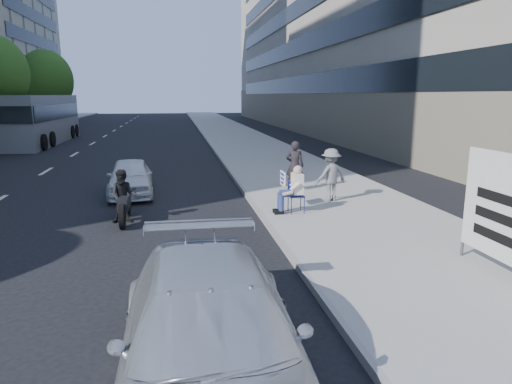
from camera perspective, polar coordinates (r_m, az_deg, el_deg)
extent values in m
plane|color=black|center=(8.02, -3.47, -12.42)|extent=(160.00, 160.00, 0.00)
cube|color=gray|center=(27.87, -0.04, 5.36)|extent=(5.00, 120.00, 0.15)
cube|color=gray|center=(43.62, 15.16, 20.46)|extent=(14.00, 70.00, 20.00)
cylinder|color=#382616|center=(39.47, -29.40, 7.85)|extent=(0.30, 0.30, 2.97)
cylinder|color=#382616|center=(52.90, -24.45, 8.81)|extent=(0.30, 0.30, 2.62)
ellipsoid|color=#265316|center=(52.88, -24.78, 12.56)|extent=(5.40, 5.40, 6.21)
cylinder|color=navy|center=(12.34, 4.44, -1.80)|extent=(0.02, 0.02, 0.45)
cylinder|color=navy|center=(12.44, 6.05, -1.72)|extent=(0.02, 0.02, 0.45)
cylinder|color=navy|center=(12.68, 4.04, -1.42)|extent=(0.02, 0.02, 0.45)
cylinder|color=navy|center=(12.77, 5.61, -1.35)|extent=(0.02, 0.02, 0.45)
cube|color=navy|center=(12.50, 5.06, -0.50)|extent=(0.40, 0.40, 0.03)
cube|color=navy|center=(12.64, 4.85, 0.50)|extent=(0.40, 0.02, 0.40)
cylinder|color=navy|center=(12.33, 4.20, -0.25)|extent=(0.44, 0.17, 0.17)
cylinder|color=navy|center=(12.33, 3.19, -1.33)|extent=(0.14, 0.14, 0.46)
cube|color=black|center=(12.39, 2.90, -2.56)|extent=(0.26, 0.11, 0.10)
cylinder|color=navy|center=(12.52, 3.97, -0.06)|extent=(0.44, 0.17, 0.17)
cylinder|color=navy|center=(12.52, 2.98, -1.13)|extent=(0.14, 0.14, 0.46)
cube|color=black|center=(12.57, 2.70, -2.34)|extent=(0.26, 0.11, 0.10)
cube|color=beige|center=(12.44, 5.17, 1.06)|extent=(0.26, 0.42, 0.56)
sphere|color=tan|center=(12.37, 5.21, 2.74)|extent=(0.23, 0.23, 0.23)
ellipsoid|color=gray|center=(12.37, 5.30, 2.88)|extent=(0.22, 0.24, 0.19)
ellipsoid|color=gray|center=(12.36, 4.84, 2.41)|extent=(0.10, 0.14, 0.13)
cylinder|color=beige|center=(12.18, 4.92, 0.69)|extent=(0.30, 0.10, 0.25)
cylinder|color=tan|center=(12.17, 4.00, -0.17)|extent=(0.29, 0.09, 0.14)
cylinder|color=beige|center=(12.66, 4.56, 1.36)|extent=(0.26, 0.20, 0.32)
cylinder|color=tan|center=(12.78, 3.84, 1.01)|extent=(0.30, 0.21, 0.18)
cube|color=white|center=(12.89, 3.38, 1.70)|extent=(0.03, 0.55, 0.40)
imported|color=slate|center=(13.99, 9.33, 2.13)|extent=(1.15, 0.84, 1.60)
imported|color=black|center=(15.41, 4.87, 3.29)|extent=(0.71, 0.59, 1.67)
cylinder|color=#4C4C4C|center=(9.88, 24.83, -1.18)|extent=(0.06, 0.06, 2.20)
cube|color=black|center=(9.01, 28.34, -0.75)|extent=(0.01, 1.30, 0.18)
cube|color=black|center=(9.09, 28.12, -2.90)|extent=(0.01, 1.30, 0.18)
cube|color=black|center=(9.17, 27.90, -5.02)|extent=(0.01, 1.30, 0.18)
imported|color=silver|center=(5.27, -5.69, -17.56)|extent=(2.06, 4.99, 1.44)
imported|color=white|center=(15.94, -15.43, 1.81)|extent=(1.65, 3.65, 1.21)
cylinder|color=black|center=(11.97, -16.39, -2.98)|extent=(0.13, 0.64, 0.64)
cylinder|color=black|center=(13.32, -15.76, -1.44)|extent=(0.13, 0.64, 0.64)
cube|color=black|center=(12.59, -16.12, -1.15)|extent=(0.26, 1.20, 0.35)
imported|color=black|center=(12.46, -16.20, -0.53)|extent=(0.70, 0.55, 1.42)
cube|color=slate|center=(35.30, -25.33, 8.19)|extent=(2.62, 12.02, 3.30)
cube|color=black|center=(35.63, -27.40, 8.92)|extent=(0.17, 11.50, 1.00)
cube|color=black|center=(34.97, -23.38, 9.24)|extent=(0.17, 11.50, 1.00)
cube|color=black|center=(29.51, -28.43, 8.44)|extent=(2.40, 0.08, 1.00)
cylinder|color=black|center=(30.72, -25.02, 5.65)|extent=(0.26, 1.00, 1.00)
cylinder|color=black|center=(33.34, -28.33, 5.76)|extent=(0.26, 1.00, 1.00)
cylinder|color=black|center=(32.65, -24.14, 6.04)|extent=(0.26, 1.00, 1.00)
cylinder|color=black|center=(39.07, -25.64, 6.73)|extent=(0.26, 1.00, 1.00)
cylinder|color=black|center=(38.48, -22.03, 6.97)|extent=(0.26, 1.00, 1.00)
cylinder|color=black|center=(40.51, -25.08, 6.93)|extent=(0.26, 1.00, 1.00)
cylinder|color=black|center=(39.94, -21.60, 7.16)|extent=(0.26, 1.00, 1.00)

